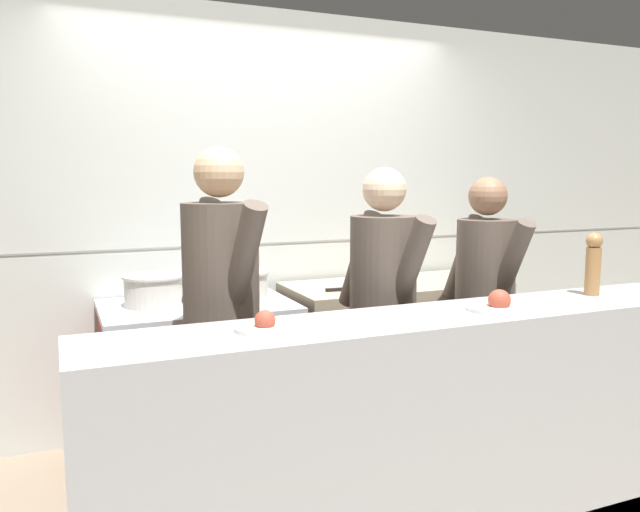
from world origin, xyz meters
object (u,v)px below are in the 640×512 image
object	(u,v)px
stock_pot	(154,289)
plated_dish_appetiser	(499,305)
pepper_mill	(593,263)
chefs_knife	(350,289)
sauce_pot	(238,285)
chef_sous	(383,313)
chef_head_cook	(222,314)
oven_range	(199,379)
plated_dish_main	(265,326)
chef_line	(484,304)

from	to	relation	value
stock_pot	plated_dish_appetiser	size ratio (longest dim) A/B	1.23
pepper_mill	chefs_knife	bearing A→B (deg)	126.09
sauce_pot	pepper_mill	size ratio (longest dim) A/B	1.19
stock_pot	chef_sous	bearing A→B (deg)	-37.39
plated_dish_appetiser	chef_head_cook	world-z (taller)	chef_head_cook
plated_dish_appetiser	chefs_knife	bearing A→B (deg)	97.01
chef_sous	chef_head_cook	bearing A→B (deg)	164.95
pepper_mill	chef_head_cook	bearing A→B (deg)	162.05
sauce_pot	stock_pot	bearing A→B (deg)	174.37
chefs_knife	oven_range	bearing A→B (deg)	172.11
plated_dish_main	chef_head_cook	size ratio (longest dim) A/B	0.13
chef_head_cook	chef_sous	world-z (taller)	chef_head_cook
stock_pot	chef_line	bearing A→B (deg)	-22.44
chefs_knife	chef_sous	bearing A→B (deg)	-100.09
oven_range	chef_sous	xyz separation A→B (m)	(0.77, -0.73, 0.46)
oven_range	stock_pot	xyz separation A→B (m)	(-0.23, 0.04, 0.53)
pepper_mill	chef_sous	world-z (taller)	chef_sous
sauce_pot	pepper_mill	distance (m)	1.87
chef_sous	chef_line	world-z (taller)	chef_sous
stock_pot	chefs_knife	xyz separation A→B (m)	(1.11, -0.16, -0.05)
plated_dish_appetiser	chef_head_cook	size ratio (longest dim) A/B	0.16
chef_head_cook	stock_pot	bearing A→B (deg)	93.53
chef_line	pepper_mill	bearing A→B (deg)	-70.85
pepper_mill	chef_head_cook	world-z (taller)	chef_head_cook
chef_sous	chef_line	bearing A→B (deg)	-3.24
chefs_knife	plated_dish_main	distance (m)	1.43
oven_range	plated_dish_main	size ratio (longest dim) A/B	4.59
oven_range	stock_pot	world-z (taller)	stock_pot
oven_range	stock_pot	bearing A→B (deg)	170.44
stock_pot	plated_dish_main	xyz separation A→B (m)	(0.22, -1.28, 0.06)
chefs_knife	plated_dish_appetiser	world-z (taller)	plated_dish_appetiser
plated_dish_main	chef_sous	distance (m)	0.94
stock_pot	chefs_knife	world-z (taller)	stock_pot
oven_range	pepper_mill	size ratio (longest dim) A/B	3.45
plated_dish_main	pepper_mill	size ratio (longest dim) A/B	0.75
stock_pot	plated_dish_appetiser	world-z (taller)	plated_dish_appetiser
stock_pot	sauce_pot	bearing A→B (deg)	-5.63
plated_dish_appetiser	pepper_mill	bearing A→B (deg)	9.25
chefs_knife	chef_head_cook	size ratio (longest dim) A/B	0.21
sauce_pot	oven_range	bearing A→B (deg)	178.27
stock_pot	pepper_mill	size ratio (longest dim) A/B	1.12
chef_head_cook	oven_range	bearing A→B (deg)	75.00
sauce_pot	plated_dish_main	world-z (taller)	plated_dish_main
sauce_pot	chef_sous	distance (m)	0.90
plated_dish_main	plated_dish_appetiser	xyz separation A→B (m)	(1.03, -0.05, 0.00)
stock_pot	pepper_mill	distance (m)	2.26
stock_pot	chef_sous	distance (m)	1.26
chefs_knife	plated_dish_main	xyz separation A→B (m)	(-0.89, -1.12, 0.12)
sauce_pot	pepper_mill	xyz separation A→B (m)	(1.43, -1.18, 0.20)
chef_line	chef_sous	bearing A→B (deg)	-176.22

